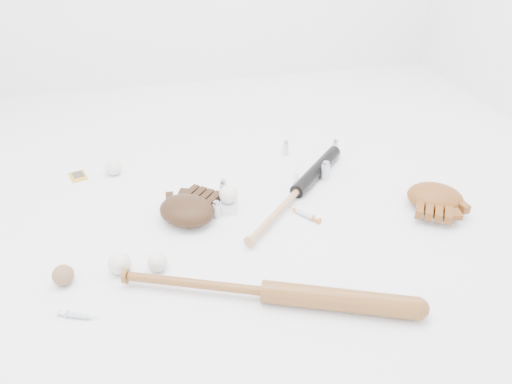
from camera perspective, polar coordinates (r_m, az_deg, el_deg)
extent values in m
plane|color=white|center=(1.91, 0.60, -2.45)|extent=(3.00, 3.00, 0.00)
cube|color=#B88F21|center=(2.27, -19.67, 1.70)|extent=(0.09, 0.10, 0.00)
cube|color=white|center=(1.92, -3.12, -1.64)|extent=(0.08, 0.08, 0.04)
sphere|color=silver|center=(1.89, -3.17, -0.29)|extent=(0.07, 0.07, 0.07)
sphere|color=silver|center=(1.68, -15.32, -7.85)|extent=(0.07, 0.07, 0.07)
sphere|color=silver|center=(2.23, -15.99, 2.74)|extent=(0.07, 0.07, 0.07)
sphere|color=silver|center=(1.67, -11.19, -7.85)|extent=(0.06, 0.06, 0.06)
sphere|color=brown|center=(1.70, -21.18, -8.85)|extent=(0.07, 0.07, 0.07)
cylinder|color=silver|center=(2.31, 3.40, 5.05)|extent=(0.03, 0.03, 0.07)
cylinder|color=silver|center=(2.36, 9.01, 5.22)|extent=(0.03, 0.03, 0.06)
cylinder|color=silver|center=(1.88, -4.53, -2.00)|extent=(0.03, 0.03, 0.07)
cylinder|color=silver|center=(2.13, 7.95, 2.44)|extent=(0.04, 0.04, 0.08)
cylinder|color=silver|center=(1.99, -3.76, 0.40)|extent=(0.03, 0.03, 0.08)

